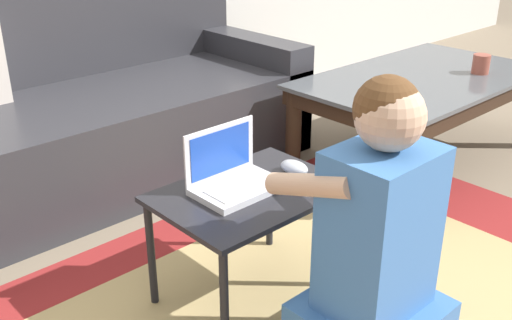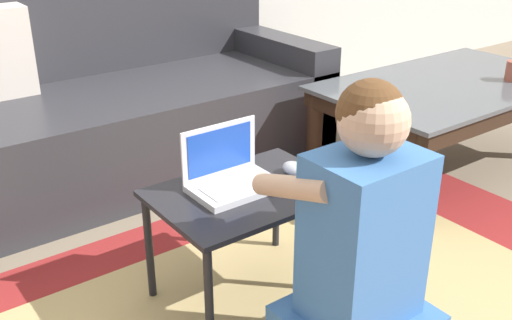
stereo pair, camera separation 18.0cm
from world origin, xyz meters
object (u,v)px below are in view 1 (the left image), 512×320
(couch, at_px, (95,114))
(laptop_desk, at_px, (250,204))
(computer_mouse, at_px, (294,167))
(cup_on_table, at_px, (481,64))
(laptop, at_px, (234,179))
(person_seated, at_px, (375,256))
(coffee_table, at_px, (421,88))

(couch, xyz_separation_m, laptop_desk, (-0.12, -1.14, 0.05))
(computer_mouse, xyz_separation_m, cup_on_table, (1.35, 0.12, 0.06))
(laptop, xyz_separation_m, computer_mouse, (0.21, -0.04, -0.01))
(laptop_desk, height_order, person_seated, person_seated)
(coffee_table, bearing_deg, computer_mouse, -166.33)
(couch, height_order, computer_mouse, couch)
(coffee_table, relative_size, cup_on_table, 13.48)
(laptop_desk, bearing_deg, cup_on_table, 4.15)
(couch, xyz_separation_m, cup_on_table, (1.41, -1.03, 0.17))
(cup_on_table, bearing_deg, computer_mouse, -175.05)
(laptop_desk, xyz_separation_m, person_seated, (0.04, -0.43, 0.01))
(coffee_table, xyz_separation_m, laptop_desk, (-1.30, -0.27, -0.02))
(laptop_desk, distance_m, person_seated, 0.43)
(coffee_table, distance_m, person_seated, 1.45)
(laptop, height_order, computer_mouse, laptop)
(computer_mouse, distance_m, person_seated, 0.45)
(coffee_table, bearing_deg, cup_on_table, -34.28)
(coffee_table, xyz_separation_m, cup_on_table, (0.23, -0.16, 0.10))
(cup_on_table, bearing_deg, person_seated, -160.24)
(laptop_desk, relative_size, cup_on_table, 6.21)
(coffee_table, height_order, laptop_desk, coffee_table)
(coffee_table, distance_m, laptop, 1.35)
(laptop, distance_m, computer_mouse, 0.21)
(laptop_desk, xyz_separation_m, laptop, (-0.03, 0.04, 0.08))
(laptop, bearing_deg, coffee_table, 9.78)
(laptop_desk, height_order, laptop, laptop)
(person_seated, bearing_deg, laptop, 97.75)
(person_seated, bearing_deg, cup_on_table, 19.76)
(laptop, bearing_deg, cup_on_table, 2.69)
(couch, bearing_deg, computer_mouse, -87.01)
(coffee_table, height_order, cup_on_table, cup_on_table)
(coffee_table, relative_size, laptop, 4.60)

